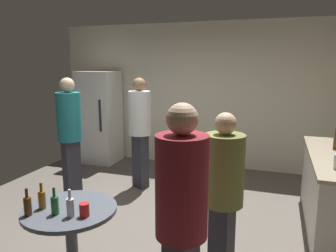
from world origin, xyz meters
TOP-DOWN VIEW (x-y plane):
  - ground_plane at (0.00, 0.00)m, footprint 5.20×5.20m
  - wall_back at (0.00, 2.63)m, footprint 5.32×0.06m
  - refrigerator at (-1.76, 2.20)m, footprint 0.70×0.68m
  - kitchen_counter at (2.28, 0.70)m, footprint 0.64×1.95m
  - beer_bottle_on_counter at (2.28, 0.99)m, footprint 0.06×0.06m
  - foreground_table at (-0.06, -1.21)m, footprint 0.80×0.80m
  - beer_bottle_amber at (-0.28, -1.29)m, footprint 0.06×0.06m
  - beer_bottle_brown at (-0.30, -1.43)m, footprint 0.06×0.06m
  - beer_bottle_green at (-0.10, -1.35)m, footprint 0.06×0.06m
  - beer_bottle_clear at (0.04, -1.34)m, footprint 0.06×0.06m
  - plastic_cup_red at (0.15, -1.30)m, footprint 0.08×0.08m
  - person_in_maroon_shirt at (1.02, -1.52)m, footprint 0.41×0.41m
  - person_in_olive_shirt at (1.18, -0.78)m, footprint 0.40×0.40m
  - person_in_white_shirt at (-0.44, 1.15)m, footprint 0.45×0.45m
  - person_in_teal_shirt at (-1.21, 0.44)m, footprint 0.46×0.46m

SIDE VIEW (x-z plane):
  - ground_plane at x=0.00m, z-range -0.10..0.00m
  - kitchen_counter at x=2.28m, z-range 0.00..0.90m
  - foreground_table at x=-0.06m, z-range 0.26..1.00m
  - plastic_cup_red at x=0.15m, z-range 0.73..0.85m
  - beer_bottle_amber at x=-0.28m, z-range 0.70..0.93m
  - beer_bottle_brown at x=-0.30m, z-range 0.70..0.93m
  - beer_bottle_green at x=-0.10m, z-range 0.70..0.93m
  - beer_bottle_clear at x=0.04m, z-range 0.70..0.93m
  - refrigerator at x=-1.76m, z-range 0.00..1.80m
  - person_in_olive_shirt at x=1.18m, z-range 0.13..1.69m
  - beer_bottle_on_counter at x=2.28m, z-range 0.87..1.10m
  - person_in_maroon_shirt at x=1.02m, z-range 0.15..1.86m
  - person_in_white_shirt at x=-0.44m, z-range 0.15..1.89m
  - person_in_teal_shirt at x=-1.21m, z-range 0.15..1.91m
  - wall_back at x=0.00m, z-range 0.00..2.70m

